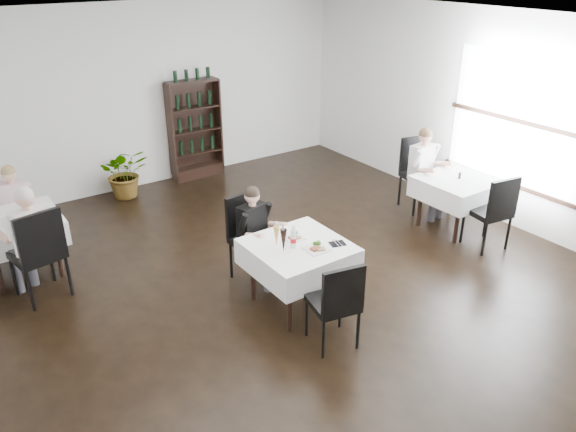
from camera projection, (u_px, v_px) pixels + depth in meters
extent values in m
plane|color=black|center=(318.00, 295.00, 6.62)|extent=(9.00, 9.00, 0.00)
plane|color=white|center=(325.00, 29.00, 5.34)|extent=(9.00, 9.00, 0.00)
plane|color=white|center=(155.00, 96.00, 9.32)|extent=(7.00, 0.00, 7.00)
plane|color=white|center=(520.00, 124.00, 7.79)|extent=(0.00, 9.00, 9.00)
cube|color=white|center=(520.00, 121.00, 7.76)|extent=(0.03, 2.20, 1.80)
cube|color=black|center=(508.00, 183.00, 8.14)|extent=(0.05, 2.30, 0.06)
cube|color=black|center=(198.00, 171.00, 10.09)|extent=(0.90, 0.28, 0.20)
cylinder|color=black|center=(290.00, 302.00, 5.85)|extent=(0.06, 0.06, 0.71)
cylinder|color=black|center=(253.00, 273.00, 6.40)|extent=(0.06, 0.06, 0.71)
cylinder|color=black|center=(344.00, 281.00, 6.23)|extent=(0.06, 0.06, 0.71)
cylinder|color=black|center=(305.00, 255.00, 6.77)|extent=(0.06, 0.06, 0.71)
cube|color=black|center=(298.00, 248.00, 6.15)|extent=(0.85, 0.85, 0.04)
cube|color=white|center=(298.00, 256.00, 6.20)|extent=(1.03, 1.03, 0.30)
cylinder|color=black|center=(58.00, 251.00, 6.85)|extent=(0.06, 0.06, 0.71)
cylinder|color=black|center=(44.00, 231.00, 7.36)|extent=(0.06, 0.06, 0.71)
cube|color=black|center=(16.00, 221.00, 6.77)|extent=(0.80, 0.80, 0.04)
cube|color=white|center=(18.00, 229.00, 6.81)|extent=(0.98, 0.98, 0.30)
cylinder|color=black|center=(457.00, 220.00, 7.66)|extent=(0.06, 0.06, 0.71)
cylinder|color=black|center=(420.00, 203.00, 8.16)|extent=(0.06, 0.06, 0.71)
cylinder|color=black|center=(489.00, 208.00, 8.01)|extent=(0.06, 0.06, 0.71)
cylinder|color=black|center=(451.00, 193.00, 8.51)|extent=(0.06, 0.06, 0.71)
cube|color=black|center=(458.00, 181.00, 7.93)|extent=(0.80, 0.80, 0.04)
cube|color=white|center=(457.00, 188.00, 7.97)|extent=(0.98, 0.98, 0.30)
imported|color=#2D5A1F|center=(125.00, 173.00, 9.11)|extent=(0.88, 0.81, 0.84)
cylinder|color=black|center=(253.00, 273.00, 6.60)|extent=(0.04, 0.04, 0.48)
cylinder|color=black|center=(231.00, 260.00, 6.88)|extent=(0.04, 0.04, 0.48)
cylinder|color=black|center=(280.00, 261.00, 6.85)|extent=(0.04, 0.04, 0.48)
cylinder|color=black|center=(258.00, 249.00, 7.14)|extent=(0.04, 0.04, 0.48)
cube|color=black|center=(255.00, 241.00, 6.75)|extent=(0.54, 0.54, 0.07)
cube|color=black|center=(243.00, 214.00, 6.78)|extent=(0.49, 0.11, 0.53)
cylinder|color=black|center=(340.00, 309.00, 5.97)|extent=(0.04, 0.04, 0.45)
cylinder|color=black|center=(358.00, 330.00, 5.64)|extent=(0.04, 0.04, 0.45)
cylinder|color=black|center=(307.00, 318.00, 5.83)|extent=(0.04, 0.04, 0.45)
cylinder|color=black|center=(323.00, 339.00, 5.51)|extent=(0.04, 0.04, 0.45)
cube|color=black|center=(333.00, 303.00, 5.63)|extent=(0.53, 0.53, 0.07)
cube|color=black|center=(344.00, 291.00, 5.35)|extent=(0.45, 0.14, 0.49)
cylinder|color=black|center=(24.00, 247.00, 7.28)|extent=(0.03, 0.03, 0.40)
cylinder|color=black|center=(20.00, 236.00, 7.55)|extent=(0.03, 0.03, 0.40)
cube|color=black|center=(4.00, 229.00, 7.23)|extent=(0.43, 0.43, 0.06)
cylinder|color=black|center=(52.00, 262.00, 6.80)|extent=(0.04, 0.04, 0.52)
cylinder|color=black|center=(69.00, 276.00, 6.52)|extent=(0.04, 0.04, 0.52)
cylinder|color=black|center=(14.00, 276.00, 6.51)|extent=(0.04, 0.04, 0.52)
cylinder|color=black|center=(30.00, 291.00, 6.23)|extent=(0.04, 0.04, 0.52)
cube|color=black|center=(37.00, 254.00, 6.39)|extent=(0.61, 0.61, 0.08)
cube|color=black|center=(41.00, 237.00, 6.11)|extent=(0.52, 0.15, 0.56)
cylinder|color=black|center=(415.00, 201.00, 8.50)|extent=(0.04, 0.04, 0.50)
cylinder|color=black|center=(400.00, 190.00, 8.87)|extent=(0.04, 0.04, 0.50)
cylinder|color=black|center=(439.00, 197.00, 8.64)|extent=(0.04, 0.04, 0.50)
cylinder|color=black|center=(423.00, 187.00, 9.01)|extent=(0.04, 0.04, 0.50)
cube|color=black|center=(421.00, 176.00, 8.63)|extent=(0.61, 0.61, 0.08)
cube|color=black|center=(415.00, 154.00, 8.70)|extent=(0.50, 0.18, 0.55)
cylinder|color=black|center=(486.00, 221.00, 7.88)|extent=(0.04, 0.04, 0.48)
cylinder|color=black|center=(508.00, 233.00, 7.54)|extent=(0.04, 0.04, 0.48)
cylinder|color=black|center=(462.00, 227.00, 7.72)|extent=(0.04, 0.04, 0.48)
cylinder|color=black|center=(484.00, 239.00, 7.38)|extent=(0.04, 0.04, 0.48)
cube|color=black|center=(488.00, 212.00, 7.52)|extent=(0.55, 0.55, 0.07)
cube|color=black|center=(504.00, 198.00, 7.22)|extent=(0.48, 0.13, 0.52)
cube|color=#3E3F46|center=(257.00, 251.00, 6.60)|extent=(0.21, 0.38, 0.12)
cylinder|color=#3E3F46|center=(267.00, 275.00, 6.62)|extent=(0.09, 0.09, 0.42)
cube|color=#3E3F46|center=(267.00, 246.00, 6.71)|extent=(0.21, 0.38, 0.12)
cylinder|color=#3E3F46|center=(277.00, 270.00, 6.74)|extent=(0.09, 0.09, 0.42)
cube|color=black|center=(252.00, 223.00, 6.63)|extent=(0.38, 0.27, 0.47)
cylinder|color=tan|center=(254.00, 236.00, 6.37)|extent=(0.13, 0.27, 0.13)
cylinder|color=tan|center=(278.00, 225.00, 6.64)|extent=(0.13, 0.27, 0.13)
sphere|color=tan|center=(252.00, 196.00, 6.47)|extent=(0.18, 0.18, 0.18)
sphere|color=black|center=(252.00, 194.00, 6.46)|extent=(0.18, 0.18, 0.18)
cube|color=#3E3F46|center=(11.00, 225.00, 7.21)|extent=(0.20, 0.38, 0.12)
cylinder|color=#3E3F46|center=(15.00, 249.00, 7.19)|extent=(0.09, 0.09, 0.42)
cube|color=#3E3F46|center=(26.00, 223.00, 7.27)|extent=(0.20, 0.38, 0.12)
cylinder|color=#3E3F46|center=(30.00, 247.00, 7.25)|extent=(0.09, 0.09, 0.42)
cube|color=beige|center=(14.00, 199.00, 7.25)|extent=(0.38, 0.26, 0.47)
cylinder|color=tan|center=(31.00, 205.00, 7.13)|extent=(0.13, 0.28, 0.13)
sphere|color=tan|center=(8.00, 174.00, 7.08)|extent=(0.18, 0.18, 0.18)
sphere|color=olive|center=(8.00, 172.00, 7.07)|extent=(0.18, 0.18, 0.18)
cube|color=#3E3F46|center=(36.00, 249.00, 6.52)|extent=(0.28, 0.43, 0.13)
cylinder|color=#3E3F46|center=(32.00, 268.00, 6.73)|extent=(0.11, 0.11, 0.47)
cube|color=#3E3F46|center=(21.00, 256.00, 6.37)|extent=(0.28, 0.43, 0.13)
cylinder|color=#3E3F46|center=(17.00, 275.00, 6.59)|extent=(0.11, 0.11, 0.47)
cube|color=white|center=(33.00, 232.00, 6.22)|extent=(0.44, 0.34, 0.53)
cylinder|color=tan|center=(36.00, 221.00, 6.52)|extent=(0.19, 0.31, 0.15)
cylinder|color=tan|center=(1.00, 235.00, 6.19)|extent=(0.19, 0.31, 0.15)
sphere|color=tan|center=(25.00, 198.00, 6.06)|extent=(0.20, 0.20, 0.20)
sphere|color=beige|center=(24.00, 195.00, 6.04)|extent=(0.20, 0.20, 0.20)
cube|color=#3E3F46|center=(425.00, 185.00, 8.33)|extent=(0.17, 0.40, 0.13)
cylinder|color=#3E3F46|center=(433.00, 207.00, 8.34)|extent=(0.10, 0.10, 0.46)
cube|color=#3E3F46|center=(433.00, 182.00, 8.44)|extent=(0.17, 0.40, 0.13)
cylinder|color=#3E3F46|center=(440.00, 204.00, 8.45)|extent=(0.10, 0.10, 0.46)
cube|color=white|center=(422.00, 161.00, 8.37)|extent=(0.39, 0.24, 0.52)
cylinder|color=tan|center=(426.00, 170.00, 8.08)|extent=(0.10, 0.30, 0.15)
cylinder|color=tan|center=(444.00, 164.00, 8.33)|extent=(0.10, 0.30, 0.15)
sphere|color=tan|center=(425.00, 136.00, 8.19)|extent=(0.20, 0.20, 0.20)
sphere|color=brown|center=(426.00, 134.00, 8.18)|extent=(0.20, 0.20, 0.20)
cube|color=white|center=(294.00, 238.00, 6.27)|extent=(0.22, 0.22, 0.02)
cube|color=#502517|center=(293.00, 237.00, 6.23)|extent=(0.10, 0.08, 0.02)
sphere|color=#356C1C|center=(295.00, 233.00, 6.30)|extent=(0.05, 0.05, 0.05)
cube|color=brown|center=(297.00, 238.00, 6.23)|extent=(0.09, 0.08, 0.02)
cube|color=white|center=(316.00, 249.00, 6.03)|extent=(0.25, 0.25, 0.02)
cube|color=#502517|center=(315.00, 249.00, 5.99)|extent=(0.11, 0.09, 0.02)
sphere|color=#356C1C|center=(318.00, 243.00, 6.07)|extent=(0.06, 0.06, 0.06)
cube|color=brown|center=(321.00, 249.00, 5.99)|extent=(0.10, 0.09, 0.02)
cone|color=black|center=(283.00, 241.00, 5.93)|extent=(0.08, 0.08, 0.26)
cylinder|color=silver|center=(283.00, 227.00, 5.86)|extent=(0.02, 0.02, 0.07)
cone|color=#BF8B31|center=(276.00, 236.00, 6.06)|extent=(0.07, 0.07, 0.23)
cylinder|color=silver|center=(276.00, 224.00, 6.00)|extent=(0.02, 0.02, 0.06)
cylinder|color=silver|center=(293.00, 239.00, 6.03)|extent=(0.06, 0.06, 0.21)
cylinder|color=red|center=(293.00, 240.00, 6.03)|extent=(0.07, 0.07, 0.05)
cylinder|color=silver|center=(293.00, 228.00, 5.97)|extent=(0.03, 0.03, 0.05)
cube|color=black|center=(337.00, 244.00, 6.14)|extent=(0.20, 0.17, 0.01)
cylinder|color=silver|center=(336.00, 243.00, 6.13)|extent=(0.06, 0.18, 0.01)
cylinder|color=silver|center=(339.00, 242.00, 6.15)|extent=(0.05, 0.19, 0.01)
cylinder|color=black|center=(460.00, 175.00, 7.90)|extent=(0.04, 0.04, 0.09)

